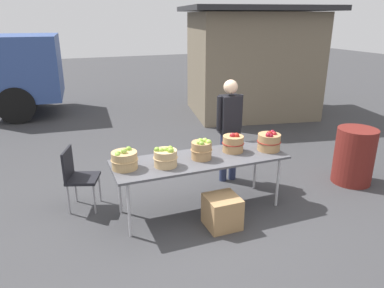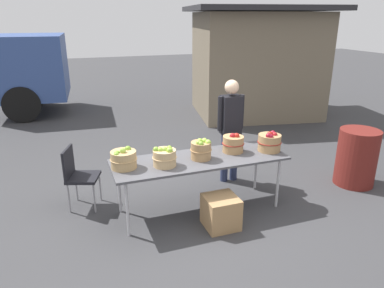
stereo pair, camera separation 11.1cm
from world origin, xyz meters
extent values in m
plane|color=#38383A|center=(0.00, 0.00, 0.00)|extent=(40.00, 40.00, 0.00)
cube|color=#4C4C51|center=(0.00, 0.00, 0.73)|extent=(2.30, 0.76, 0.03)
cylinder|color=#B2B2B7|center=(-1.03, -0.30, 0.36)|extent=(0.04, 0.04, 0.72)
cylinder|color=#B2B2B7|center=(1.03, -0.30, 0.36)|extent=(0.04, 0.04, 0.72)
cylinder|color=#B2B2B7|center=(-1.03, 0.30, 0.36)|extent=(0.04, 0.04, 0.72)
cylinder|color=#B2B2B7|center=(1.03, 0.30, 0.36)|extent=(0.04, 0.04, 0.72)
cylinder|color=tan|center=(-0.99, 0.03, 0.86)|extent=(0.31, 0.31, 0.21)
torus|color=tan|center=(-0.99, 0.03, 0.87)|extent=(0.33, 0.33, 0.01)
sphere|color=#7AA833|center=(-0.91, 0.09, 0.97)|extent=(0.08, 0.08, 0.08)
sphere|color=#7AA833|center=(-1.08, -0.03, 0.96)|extent=(0.06, 0.06, 0.06)
sphere|color=#9EC647|center=(-0.99, 0.00, 0.99)|extent=(0.07, 0.07, 0.07)
sphere|color=#7AA833|center=(-1.06, 0.02, 0.95)|extent=(0.08, 0.08, 0.08)
cylinder|color=tan|center=(-0.50, -0.08, 0.85)|extent=(0.29, 0.29, 0.21)
torus|color=tan|center=(-0.50, -0.08, 0.86)|extent=(0.31, 0.31, 0.01)
sphere|color=#8CB738|center=(-0.45, -0.15, 0.97)|extent=(0.08, 0.08, 0.08)
sphere|color=#9EC647|center=(-0.50, -0.08, 0.96)|extent=(0.08, 0.08, 0.08)
sphere|color=#8CB738|center=(-0.43, -0.06, 0.97)|extent=(0.07, 0.07, 0.07)
sphere|color=#8CB738|center=(-0.55, -0.07, 0.96)|extent=(0.08, 0.08, 0.08)
sphere|color=#7AA833|center=(-0.60, -0.05, 0.97)|extent=(0.08, 0.08, 0.08)
sphere|color=#9EC647|center=(-0.50, -0.08, 0.96)|extent=(0.08, 0.08, 0.08)
cylinder|color=#A87F51|center=(0.01, -0.01, 0.86)|extent=(0.26, 0.26, 0.23)
torus|color=#A87F51|center=(0.01, -0.01, 0.88)|extent=(0.28, 0.28, 0.01)
sphere|color=#7AA833|center=(0.00, 0.01, 0.99)|extent=(0.08, 0.08, 0.08)
sphere|color=#9EC647|center=(0.09, -0.06, 0.98)|extent=(0.08, 0.08, 0.08)
sphere|color=#9EC647|center=(-0.04, -0.06, 0.99)|extent=(0.07, 0.07, 0.07)
sphere|color=#9EC647|center=(0.06, -0.01, 0.99)|extent=(0.08, 0.08, 0.08)
sphere|color=#8CB738|center=(0.00, 0.00, 0.99)|extent=(0.07, 0.07, 0.07)
sphere|color=#7AA833|center=(-0.02, -0.09, 0.98)|extent=(0.07, 0.07, 0.07)
cylinder|color=#A87F51|center=(0.52, 0.08, 0.86)|extent=(0.28, 0.28, 0.22)
torus|color=maroon|center=(0.52, 0.08, 0.87)|extent=(0.30, 0.30, 0.01)
sphere|color=maroon|center=(0.57, 0.08, 0.96)|extent=(0.07, 0.07, 0.07)
sphere|color=maroon|center=(0.56, 0.11, 0.97)|extent=(0.07, 0.07, 0.07)
sphere|color=maroon|center=(0.50, 0.07, 0.98)|extent=(0.08, 0.08, 0.08)
sphere|color=maroon|center=(0.51, 0.08, 0.97)|extent=(0.08, 0.08, 0.08)
sphere|color=#B22319|center=(0.55, 0.05, 0.99)|extent=(0.07, 0.07, 0.07)
cylinder|color=#A87F51|center=(1.00, -0.05, 0.87)|extent=(0.31, 0.31, 0.23)
torus|color=maroon|center=(1.00, -0.05, 0.88)|extent=(0.33, 0.33, 0.01)
sphere|color=maroon|center=(1.06, -0.04, 0.99)|extent=(0.07, 0.07, 0.07)
sphere|color=#B22319|center=(1.00, -0.06, 0.99)|extent=(0.08, 0.08, 0.08)
sphere|color=maroon|center=(0.96, -0.14, 0.98)|extent=(0.08, 0.08, 0.08)
sphere|color=maroon|center=(0.94, -0.12, 0.99)|extent=(0.08, 0.08, 0.08)
sphere|color=maroon|center=(1.06, -0.08, 0.98)|extent=(0.07, 0.07, 0.07)
cylinder|color=#262D4C|center=(0.86, 0.71, 0.40)|extent=(0.12, 0.12, 0.79)
cylinder|color=#262D4C|center=(0.70, 0.71, 0.40)|extent=(0.12, 0.12, 0.79)
cube|color=black|center=(0.78, 0.71, 1.09)|extent=(0.30, 0.22, 0.59)
sphere|color=beige|center=(0.78, 0.71, 1.51)|extent=(0.21, 0.21, 0.21)
cylinder|color=black|center=(0.95, 0.71, 1.12)|extent=(0.08, 0.08, 0.53)
cylinder|color=black|center=(0.61, 0.72, 1.12)|extent=(0.08, 0.08, 0.53)
cube|color=#334C8C|center=(-2.32, 6.48, 1.25)|extent=(1.97, 2.24, 1.60)
cube|color=black|center=(-1.48, 6.41, 1.57)|extent=(0.18, 1.76, 0.80)
cylinder|color=black|center=(-2.40, 7.44, 0.45)|extent=(0.92, 0.35, 0.90)
cylinder|color=black|center=(-2.56, 5.55, 0.45)|extent=(0.92, 0.35, 0.90)
cube|color=#726651|center=(3.27, 4.37, 1.30)|extent=(3.40, 2.92, 2.60)
cube|color=#262628|center=(3.27, 4.37, 2.68)|extent=(3.98, 3.51, 0.12)
cube|color=white|center=(3.50, 3.18, 1.50)|extent=(1.38, 0.30, 0.90)
cube|color=black|center=(-1.46, 0.62, 0.44)|extent=(0.51, 0.51, 0.04)
cube|color=black|center=(-1.63, 0.67, 0.66)|extent=(0.16, 0.39, 0.40)
cylinder|color=gray|center=(-1.35, 0.40, 0.21)|extent=(0.02, 0.02, 0.42)
cylinder|color=gray|center=(-1.24, 0.72, 0.21)|extent=(0.02, 0.02, 0.42)
cylinder|color=gray|center=(-1.68, 0.51, 0.21)|extent=(0.02, 0.02, 0.42)
cylinder|color=gray|center=(-1.56, 0.83, 0.21)|extent=(0.02, 0.02, 0.42)
cylinder|color=maroon|center=(2.58, -0.08, 0.44)|extent=(0.60, 0.60, 0.89)
cube|color=#A87F51|center=(0.10, -0.49, 0.20)|extent=(0.41, 0.41, 0.41)
camera|label=1|loc=(-1.70, -4.05, 2.52)|focal=33.77mm
camera|label=2|loc=(-1.59, -4.09, 2.52)|focal=33.77mm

